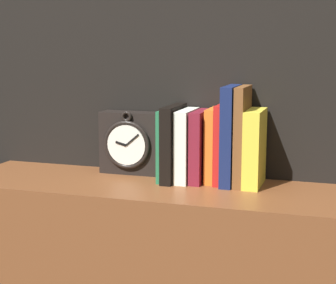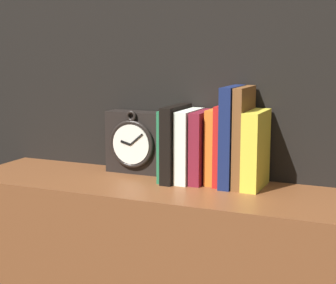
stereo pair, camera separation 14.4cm
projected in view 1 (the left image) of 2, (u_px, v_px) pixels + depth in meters
wall_back at (188, 3)px, 1.55m from camera, size 6.00×0.05×2.60m
clock at (131, 143)px, 1.59m from camera, size 0.18×0.08×0.18m
book_slot0_green at (166, 144)px, 1.52m from camera, size 0.01×0.14×0.19m
book_slot1_black at (173, 143)px, 1.51m from camera, size 0.03×0.15×0.20m
book_slot2_white at (187, 145)px, 1.51m from camera, size 0.03×0.14×0.19m
book_slot3_maroon at (200, 146)px, 1.50m from camera, size 0.03×0.13×0.19m
book_slot4_orange at (213, 145)px, 1.50m from camera, size 0.02×0.11×0.20m
book_slot5_red at (222, 144)px, 1.48m from camera, size 0.02×0.12×0.21m
book_slot6_navy at (231, 135)px, 1.46m from camera, size 0.03×0.14×0.26m
book_slot7_brown at (242, 136)px, 1.46m from camera, size 0.02×0.13×0.26m
book_slot8_yellow at (255, 148)px, 1.45m from camera, size 0.04×0.14×0.20m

